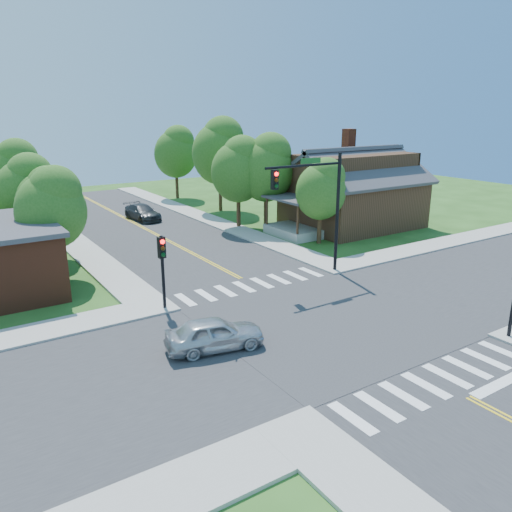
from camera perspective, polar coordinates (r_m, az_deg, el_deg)
ground at (r=23.66m, az=7.90°, el=-7.62°), size 100.00×100.00×0.00m
road_ns at (r=23.65m, az=7.90°, el=-7.58°), size 10.00×90.00×0.04m
road_ew at (r=23.65m, az=7.90°, el=-7.57°), size 90.00×10.00×0.04m
intersection_patch at (r=23.66m, az=7.90°, el=-7.62°), size 10.20×10.20×0.06m
sidewalk_ne at (r=45.00m, az=10.00°, el=3.98°), size 40.00×40.00×0.14m
crosswalk_north at (r=28.24m, az=-0.35°, el=-3.30°), size 8.85×2.00×0.01m
crosswalk_south at (r=19.93m, az=19.94°, el=-13.23°), size 8.85×2.00×0.01m
centerline at (r=23.64m, az=7.90°, el=-7.52°), size 0.30×90.00×0.01m
stop_bar at (r=21.23m, az=27.20°, el=-12.37°), size 4.60×0.45×0.09m
signal_mast_ne at (r=28.81m, az=6.90°, el=6.86°), size 5.30×0.42×7.20m
signal_pole_nw at (r=24.43m, az=-10.66°, el=-0.31°), size 0.34×0.42×3.80m
house_ne at (r=42.81m, az=10.96°, el=7.73°), size 13.05×8.80×7.11m
tree_e_a at (r=36.61m, az=7.57°, el=7.74°), size 3.72×3.53×6.32m
tree_e_b at (r=41.16m, az=1.30°, el=10.25°), size 4.63×4.39×7.86m
tree_e_c at (r=48.59m, az=-4.08°, el=12.07°), size 5.32×5.05×9.04m
tree_e_d at (r=56.44m, az=-9.09°, el=11.81°), size 4.70×4.46×7.99m
tree_w_a at (r=30.45m, az=-22.25°, el=5.32°), size 3.91×3.72×6.65m
tree_w_b at (r=36.68m, az=-24.64°, el=7.02°), size 4.06×3.86×6.91m
tree_w_c at (r=44.51m, az=-25.80°, el=8.76°), size 4.38×4.16×7.45m
tree_house at (r=41.25m, az=-1.92°, el=10.05°), size 4.49×4.27×7.64m
tree_bldg at (r=35.04m, az=-22.87°, el=6.05°), size 3.63×3.45×6.18m
car_silver at (r=20.80m, az=-4.74°, el=-8.92°), size 3.33×4.74×1.38m
car_dgrey at (r=45.99m, az=-12.84°, el=4.85°), size 2.69×4.96×1.34m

